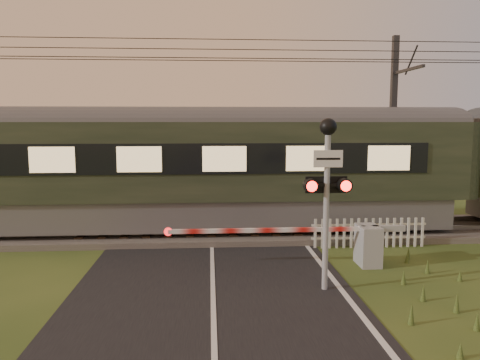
{
  "coord_description": "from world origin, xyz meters",
  "views": [
    {
      "loc": [
        -0.05,
        -8.22,
        3.61
      ],
      "look_at": [
        0.7,
        3.2,
        2.17
      ],
      "focal_mm": 35.0,
      "sensor_mm": 36.0,
      "label": 1
    }
  ],
  "objects": [
    {
      "name": "ground",
      "position": [
        0.0,
        0.0,
        0.0
      ],
      "size": [
        160.0,
        160.0,
        0.0
      ],
      "primitive_type": "plane",
      "color": "#284119",
      "rests_on": "ground"
    },
    {
      "name": "road",
      "position": [
        0.02,
        -0.23,
        0.01
      ],
      "size": [
        6.0,
        140.0,
        0.03
      ],
      "color": "black",
      "rests_on": "ground"
    },
    {
      "name": "track_bed",
      "position": [
        0.0,
        6.5,
        0.07
      ],
      "size": [
        140.0,
        3.4,
        0.39
      ],
      "color": "#47423D",
      "rests_on": "ground"
    },
    {
      "name": "overhead_wires",
      "position": [
        0.0,
        6.5,
        5.72
      ],
      "size": [
        120.0,
        0.62,
        0.62
      ],
      "color": "black",
      "rests_on": "ground"
    },
    {
      "name": "train",
      "position": [
        8.24,
        6.5,
        2.15
      ],
      "size": [
        40.07,
        2.76,
        3.73
      ],
      "color": "slate",
      "rests_on": "ground"
    },
    {
      "name": "boom_gate",
      "position": [
        3.66,
        3.01,
        0.57
      ],
      "size": [
        6.01,
        0.78,
        1.04
      ],
      "color": "gray",
      "rests_on": "ground"
    },
    {
      "name": "crossing_signal",
      "position": [
        2.4,
        1.33,
        2.53
      ],
      "size": [
        0.93,
        0.37,
        3.67
      ],
      "color": "gray",
      "rests_on": "ground"
    },
    {
      "name": "picket_fence",
      "position": [
        4.51,
        4.6,
        0.43
      ],
      "size": [
        3.35,
        0.07,
        0.86
      ],
      "color": "silver",
      "rests_on": "ground"
    },
    {
      "name": "catenary_mast",
      "position": [
        6.73,
        8.72,
        3.48
      ],
      "size": [
        0.21,
        2.46,
        6.69
      ],
      "color": "#2D2D30",
      "rests_on": "ground"
    }
  ]
}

